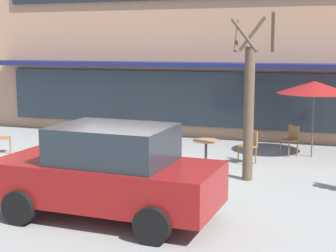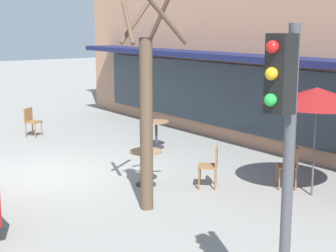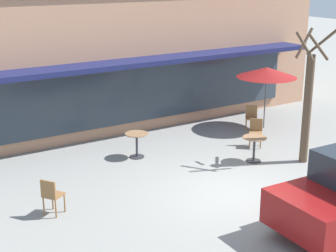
# 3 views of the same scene
# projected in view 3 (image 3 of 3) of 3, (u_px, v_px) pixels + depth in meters

# --- Properties ---
(ground_plane) EXTENTS (80.00, 80.00, 0.00)m
(ground_plane) POSITION_uv_depth(u_px,v_px,m) (239.00, 195.00, 12.96)
(ground_plane) COLOR gray
(building_facade) EXTENTS (17.12, 9.10, 7.33)m
(building_facade) POSITION_uv_depth(u_px,v_px,m) (76.00, 17.00, 19.92)
(building_facade) COLOR tan
(building_facade) RESTS_ON ground
(cafe_table_near_wall) EXTENTS (0.70, 0.70, 0.76)m
(cafe_table_near_wall) POSITION_uv_depth(u_px,v_px,m) (137.00, 141.00, 15.42)
(cafe_table_near_wall) COLOR #333338
(cafe_table_near_wall) RESTS_ON ground
(cafe_table_streetside) EXTENTS (0.70, 0.70, 0.76)m
(cafe_table_streetside) POSITION_uv_depth(u_px,v_px,m) (254.00, 145.00, 15.08)
(cafe_table_streetside) COLOR #333338
(cafe_table_streetside) RESTS_ON ground
(patio_umbrella_green_folded) EXTENTS (2.10, 2.10, 2.20)m
(patio_umbrella_green_folded) POSITION_uv_depth(u_px,v_px,m) (267.00, 72.00, 17.84)
(patio_umbrella_green_folded) COLOR #4C4C51
(patio_umbrella_green_folded) RESTS_ON ground
(cafe_chair_0) EXTENTS (0.57, 0.57, 0.89)m
(cafe_chair_0) POSITION_uv_depth(u_px,v_px,m) (256.00, 130.00, 16.40)
(cafe_chair_0) COLOR olive
(cafe_chair_0) RESTS_ON ground
(cafe_chair_1) EXTENTS (0.55, 0.55, 0.89)m
(cafe_chair_1) POSITION_uv_depth(u_px,v_px,m) (51.00, 194.00, 11.77)
(cafe_chair_1) COLOR olive
(cafe_chair_1) RESTS_ON ground
(cafe_chair_2) EXTENTS (0.56, 0.56, 0.89)m
(cafe_chair_2) POSITION_uv_depth(u_px,v_px,m) (251.00, 116.00, 17.99)
(cafe_chair_2) COLOR olive
(cafe_chair_2) RESTS_ON ground
(street_tree) EXTENTS (1.04, 1.06, 3.97)m
(street_tree) POSITION_uv_depth(u_px,v_px,m) (308.00, 102.00, 14.70)
(street_tree) COLOR brown
(street_tree) RESTS_ON ground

